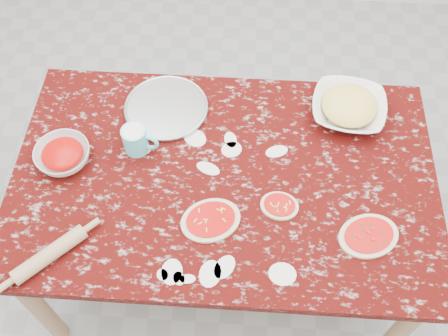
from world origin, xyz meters
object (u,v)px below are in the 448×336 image
Objects in this scene: sauce_bowl at (63,156)px; flour_mug at (136,140)px; worktable at (224,187)px; pizza_tray at (166,108)px; cheese_bowl at (348,109)px; rolling_pin at (50,254)px.

flour_mug is (0.27, 0.07, 0.02)m from sauce_bowl.
pizza_tray reaches higher than worktable.
sauce_bowl is (-0.61, 0.03, 0.12)m from worktable.
cheese_bowl is (0.48, 0.33, 0.12)m from worktable.
flour_mug is at bearing 15.44° from sauce_bowl.
rolling_pin is (-0.56, -0.37, 0.11)m from worktable.
pizza_tray is 0.74m from cheese_bowl.
flour_mug reaches higher than worktable.
worktable is at bearing 33.29° from rolling_pin.
flour_mug is at bearing -164.71° from cheese_bowl.
pizza_tray is at bearing -178.39° from cheese_bowl.
worktable is at bearing -2.59° from sauce_bowl.
worktable is 11.24× the size of flour_mug.
sauce_bowl is (-0.36, -0.28, 0.03)m from pizza_tray.
worktable is 0.38m from flour_mug.
sauce_bowl is 1.47× the size of flour_mug.
cheese_bowl reaches higher than sauce_bowl.
pizza_tray is at bearing 65.58° from rolling_pin.
pizza_tray is at bearing 130.03° from worktable.
worktable is 7.64× the size of sauce_bowl.
flour_mug reaches higher than sauce_bowl.
rolling_pin is at bearing -83.17° from sauce_bowl.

